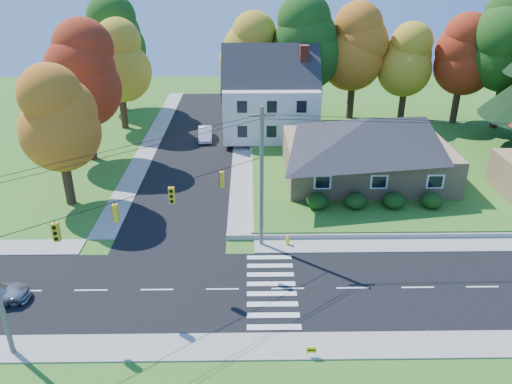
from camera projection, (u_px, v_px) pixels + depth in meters
ground at (288, 289)px, 30.52m from camera, size 120.00×120.00×0.00m
road_main at (288, 289)px, 30.51m from camera, size 90.00×8.00×0.02m
road_cross at (197, 144)px, 53.90m from camera, size 8.00×44.00×0.02m
sidewalk_north at (283, 245)px, 35.02m from camera, size 90.00×2.00×0.08m
sidewalk_south at (295, 346)px, 25.98m from camera, size 90.00×2.00×0.08m
lawn at (403, 158)px, 49.56m from camera, size 30.00×30.00×0.50m
ranch_house at (367, 147)px, 43.68m from camera, size 14.60×10.60×5.40m
colonial_house at (271, 98)px, 53.85m from camera, size 10.40×8.40×9.60m
hedge_row at (375, 200)px, 38.98m from camera, size 10.70×1.70×1.27m
traffic_infrastructure at (286, 204)px, 29.53m from camera, size 38.10×10.66×10.00m
tree_lot_0 at (251, 53)px, 57.65m from camera, size 6.72×6.72×12.51m
tree_lot_1 at (304, 42)px, 56.27m from camera, size 7.84×7.84×14.60m
tree_lot_2 at (355, 47)px, 57.53m from camera, size 7.28×7.28×13.56m
tree_lot_3 at (408, 60)px, 57.27m from camera, size 6.16×6.16×11.47m
tree_lot_4 at (464, 55)px, 56.16m from camera, size 6.72×6.72×12.51m
tree_lot_5 at (512, 40)px, 53.57m from camera, size 8.40×8.40×15.64m
tree_west_0 at (57, 119)px, 38.07m from camera, size 6.16×6.16×11.47m
tree_west_1 at (81, 74)px, 46.53m from camera, size 7.28×7.28×13.56m
tree_west_2 at (118, 61)px, 55.86m from camera, size 6.72×6.72×12.51m
tree_west_3 at (116, 38)px, 62.51m from camera, size 7.84×7.84×14.60m
white_car at (205, 134)px, 54.99m from camera, size 1.74×4.23×1.36m
fire_hydrant at (288, 241)px, 34.97m from camera, size 0.41×0.32×0.73m
yard_sign at (311, 350)px, 25.12m from camera, size 0.51×0.04×0.64m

